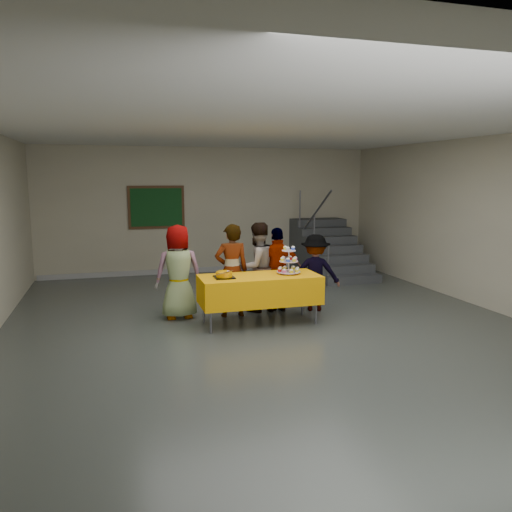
{
  "coord_description": "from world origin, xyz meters",
  "views": [
    {
      "loc": [
        -2.29,
        -6.89,
        2.29
      ],
      "look_at": [
        -0.1,
        0.65,
        1.05
      ],
      "focal_mm": 35.0,
      "sensor_mm": 36.0,
      "label": 1
    }
  ],
  "objects_px": {
    "cupcake_stand": "(289,263)",
    "schoolchild_e": "(315,273)",
    "bear_cake": "(224,274)",
    "schoolchild_b": "(232,271)",
    "schoolchild_a": "(178,272)",
    "schoolchild_c": "(257,267)",
    "staircase": "(326,252)",
    "bake_table": "(260,289)",
    "schoolchild_d": "(278,270)",
    "noticeboard": "(156,207)"
  },
  "relations": [
    {
      "from": "schoolchild_a",
      "to": "staircase",
      "type": "bearing_deg",
      "value": -144.77
    },
    {
      "from": "schoolchild_a",
      "to": "schoolchild_d",
      "type": "bearing_deg",
      "value": 176.31
    },
    {
      "from": "bake_table",
      "to": "schoolchild_a",
      "type": "xyz_separation_m",
      "value": [
        -1.18,
        0.67,
        0.22
      ]
    },
    {
      "from": "staircase",
      "to": "noticeboard",
      "type": "height_order",
      "value": "noticeboard"
    },
    {
      "from": "bake_table",
      "to": "schoolchild_b",
      "type": "relative_size",
      "value": 1.22
    },
    {
      "from": "schoolchild_b",
      "to": "cupcake_stand",
      "type": "bearing_deg",
      "value": 148.71
    },
    {
      "from": "bake_table",
      "to": "schoolchild_e",
      "type": "distance_m",
      "value": 1.26
    },
    {
      "from": "staircase",
      "to": "cupcake_stand",
      "type": "bearing_deg",
      "value": -122.22
    },
    {
      "from": "schoolchild_e",
      "to": "noticeboard",
      "type": "height_order",
      "value": "noticeboard"
    },
    {
      "from": "cupcake_stand",
      "to": "schoolchild_e",
      "type": "bearing_deg",
      "value": 35.74
    },
    {
      "from": "schoolchild_b",
      "to": "staircase",
      "type": "bearing_deg",
      "value": -134.31
    },
    {
      "from": "bake_table",
      "to": "noticeboard",
      "type": "distance_m",
      "value": 4.78
    },
    {
      "from": "staircase",
      "to": "schoolchild_c",
      "type": "bearing_deg",
      "value": -131.62
    },
    {
      "from": "schoolchild_b",
      "to": "schoolchild_d",
      "type": "distance_m",
      "value": 0.84
    },
    {
      "from": "staircase",
      "to": "schoolchild_b",
      "type": "bearing_deg",
      "value": -134.67
    },
    {
      "from": "cupcake_stand",
      "to": "schoolchild_b",
      "type": "distance_m",
      "value": 0.97
    },
    {
      "from": "schoolchild_a",
      "to": "schoolchild_c",
      "type": "xyz_separation_m",
      "value": [
        1.36,
        0.07,
        -0.0
      ]
    },
    {
      "from": "schoolchild_a",
      "to": "staircase",
      "type": "relative_size",
      "value": 0.64
    },
    {
      "from": "schoolchild_c",
      "to": "staircase",
      "type": "xyz_separation_m",
      "value": [
        2.62,
        2.94,
        -0.28
      ]
    },
    {
      "from": "cupcake_stand",
      "to": "schoolchild_c",
      "type": "relative_size",
      "value": 0.29
    },
    {
      "from": "bake_table",
      "to": "cupcake_stand",
      "type": "bearing_deg",
      "value": 3.25
    },
    {
      "from": "schoolchild_b",
      "to": "noticeboard",
      "type": "xyz_separation_m",
      "value": [
        -0.85,
        3.99,
        0.83
      ]
    },
    {
      "from": "cupcake_stand",
      "to": "schoolchild_e",
      "type": "xyz_separation_m",
      "value": [
        0.66,
        0.48,
        -0.27
      ]
    },
    {
      "from": "bear_cake",
      "to": "schoolchild_b",
      "type": "relative_size",
      "value": 0.23
    },
    {
      "from": "schoolchild_c",
      "to": "schoolchild_d",
      "type": "distance_m",
      "value": 0.36
    },
    {
      "from": "schoolchild_c",
      "to": "schoolchild_d",
      "type": "height_order",
      "value": "schoolchild_c"
    },
    {
      "from": "schoolchild_e",
      "to": "bake_table",
      "type": "bearing_deg",
      "value": 45.03
    },
    {
      "from": "bake_table",
      "to": "cupcake_stand",
      "type": "xyz_separation_m",
      "value": [
        0.49,
        0.03,
        0.38
      ]
    },
    {
      "from": "schoolchild_d",
      "to": "noticeboard",
      "type": "height_order",
      "value": "noticeboard"
    },
    {
      "from": "bear_cake",
      "to": "bake_table",
      "type": "bearing_deg",
      "value": 1.79
    },
    {
      "from": "cupcake_stand",
      "to": "schoolchild_b",
      "type": "height_order",
      "value": "schoolchild_b"
    },
    {
      "from": "noticeboard",
      "to": "schoolchild_c",
      "type": "bearing_deg",
      "value": -70.36
    },
    {
      "from": "cupcake_stand",
      "to": "schoolchild_c",
      "type": "xyz_separation_m",
      "value": [
        -0.31,
        0.71,
        -0.17
      ]
    },
    {
      "from": "schoolchild_d",
      "to": "bake_table",
      "type": "bearing_deg",
      "value": 53.46
    },
    {
      "from": "cupcake_stand",
      "to": "staircase",
      "type": "xyz_separation_m",
      "value": [
        2.3,
        3.66,
        -0.45
      ]
    },
    {
      "from": "schoolchild_a",
      "to": "staircase",
      "type": "distance_m",
      "value": 5.0
    },
    {
      "from": "bear_cake",
      "to": "schoolchild_a",
      "type": "relative_size",
      "value": 0.23
    },
    {
      "from": "schoolchild_c",
      "to": "schoolchild_d",
      "type": "bearing_deg",
      "value": 142.68
    },
    {
      "from": "bake_table",
      "to": "schoolchild_a",
      "type": "height_order",
      "value": "schoolchild_a"
    },
    {
      "from": "schoolchild_d",
      "to": "noticeboard",
      "type": "distance_m",
      "value": 4.34
    },
    {
      "from": "cupcake_stand",
      "to": "schoolchild_a",
      "type": "height_order",
      "value": "schoolchild_a"
    },
    {
      "from": "schoolchild_d",
      "to": "schoolchild_e",
      "type": "relative_size",
      "value": 1.09
    },
    {
      "from": "schoolchild_c",
      "to": "schoolchild_d",
      "type": "relative_size",
      "value": 1.06
    },
    {
      "from": "bear_cake",
      "to": "schoolchild_e",
      "type": "relative_size",
      "value": 0.27
    },
    {
      "from": "staircase",
      "to": "schoolchild_e",
      "type": "bearing_deg",
      "value": -117.33
    },
    {
      "from": "bear_cake",
      "to": "schoolchild_a",
      "type": "bearing_deg",
      "value": 131.51
    },
    {
      "from": "bear_cake",
      "to": "schoolchild_d",
      "type": "xyz_separation_m",
      "value": [
        1.08,
        0.64,
        -0.1
      ]
    },
    {
      "from": "schoolchild_a",
      "to": "schoolchild_e",
      "type": "bearing_deg",
      "value": 173.99
    },
    {
      "from": "schoolchild_d",
      "to": "schoolchild_e",
      "type": "height_order",
      "value": "schoolchild_d"
    },
    {
      "from": "cupcake_stand",
      "to": "schoolchild_c",
      "type": "distance_m",
      "value": 0.8
    }
  ]
}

